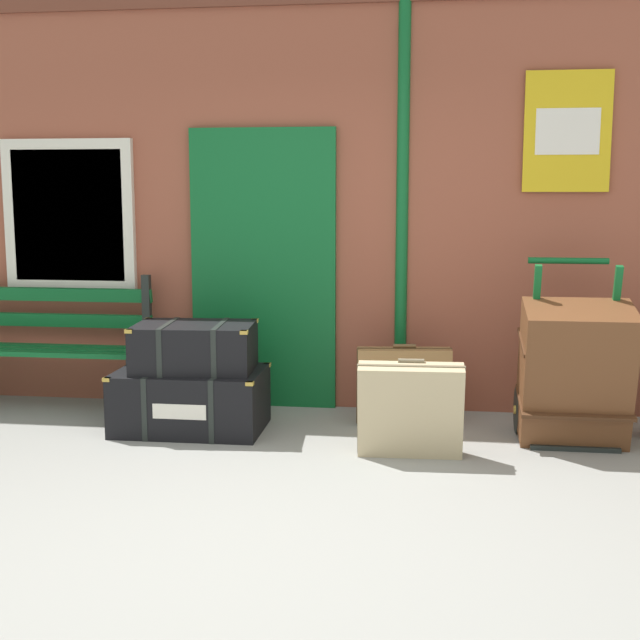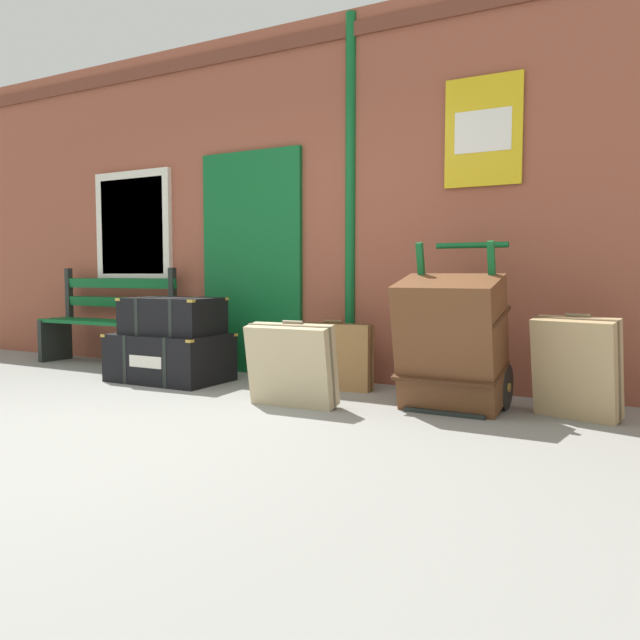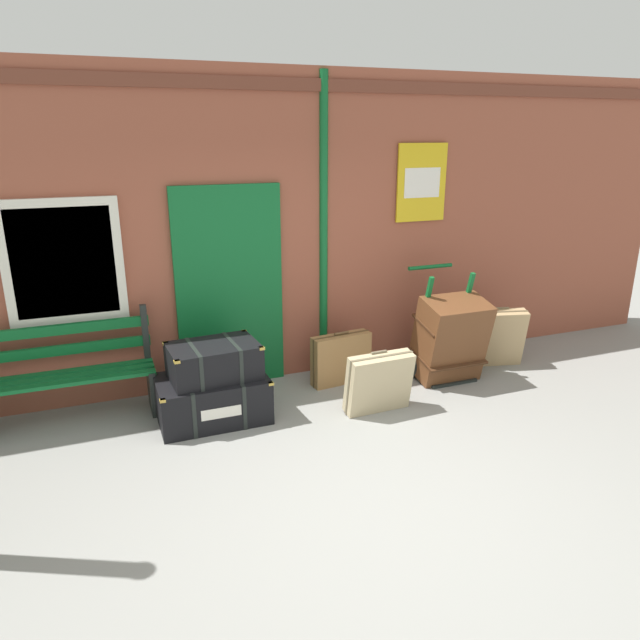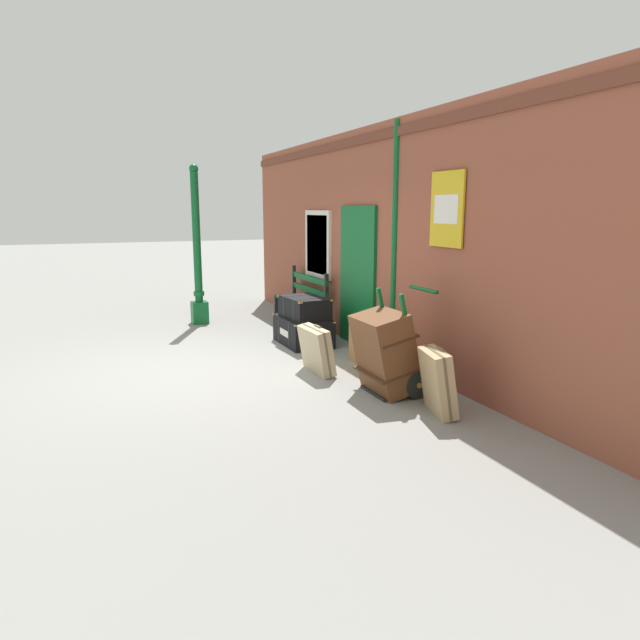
% 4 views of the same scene
% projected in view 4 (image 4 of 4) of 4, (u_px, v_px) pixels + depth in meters
% --- Properties ---
extents(ground_plane, '(60.00, 60.00, 0.00)m').
position_uv_depth(ground_plane, '(206.00, 370.00, 7.30)').
color(ground_plane, gray).
extents(brick_facade, '(10.40, 0.35, 3.20)m').
position_uv_depth(brick_facade, '(382.00, 241.00, 8.01)').
color(brick_facade, brown).
rests_on(brick_facade, ground).
extents(lamp_post, '(0.28, 0.28, 2.82)m').
position_uv_depth(lamp_post, '(198.00, 265.00, 10.07)').
color(lamp_post, '#0F5B28').
rests_on(lamp_post, ground).
extents(platform_bench, '(1.60, 0.43, 1.01)m').
position_uv_depth(platform_bench, '(302.00, 301.00, 9.93)').
color(platform_bench, '#0F5B28').
rests_on(platform_bench, ground).
extents(steamer_trunk_base, '(1.02, 0.66, 0.43)m').
position_uv_depth(steamer_trunk_base, '(303.00, 331.00, 8.65)').
color(steamer_trunk_base, black).
rests_on(steamer_trunk_base, ground).
extents(steamer_trunk_middle, '(0.85, 0.61, 0.33)m').
position_uv_depth(steamer_trunk_middle, '(305.00, 307.00, 8.56)').
color(steamer_trunk_middle, black).
rests_on(steamer_trunk_middle, steamer_trunk_base).
extents(porters_trolley, '(0.71, 0.66, 1.18)m').
position_uv_depth(porters_trolley, '(398.00, 368.00, 6.40)').
color(porters_trolley, black).
rests_on(porters_trolley, ground).
extents(large_brown_trunk, '(0.70, 0.62, 0.95)m').
position_uv_depth(large_brown_trunk, '(385.00, 352.00, 6.29)').
color(large_brown_trunk, brown).
rests_on(large_brown_trunk, ground).
extents(suitcase_brown, '(0.67, 0.25, 0.58)m').
position_uv_depth(suitcase_brown, '(367.00, 345.00, 7.47)').
color(suitcase_brown, olive).
rests_on(suitcase_brown, ground).
extents(suitcase_charcoal, '(0.66, 0.29, 0.62)m').
position_uv_depth(suitcase_charcoal, '(316.00, 350.00, 7.11)').
color(suitcase_charcoal, tan).
rests_on(suitcase_charcoal, ground).
extents(suitcase_tan, '(0.58, 0.40, 0.69)m').
position_uv_depth(suitcase_tan, '(438.00, 382.00, 5.67)').
color(suitcase_tan, tan).
rests_on(suitcase_tan, ground).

